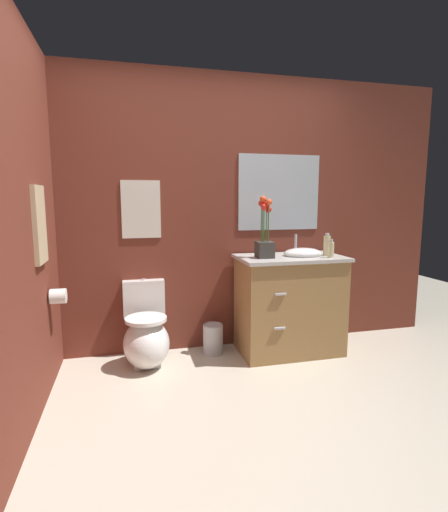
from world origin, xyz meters
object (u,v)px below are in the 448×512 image
at_px(flower_vase, 265,237).
at_px(toilet_paper_roll, 58,296).
at_px(hanging_towel, 39,225).
at_px(wall_poster, 141,209).
at_px(soap_bottle, 331,249).
at_px(wall_mirror, 279,193).
at_px(toilet, 146,337).
at_px(lotion_bottle, 327,245).
at_px(trash_bin, 213,339).
at_px(vanity_cabinet, 290,303).

distance_m(flower_vase, toilet_paper_roll, 1.71).
bearing_deg(hanging_towel, wall_poster, 43.49).
bearing_deg(soap_bottle, wall_mirror, 123.83).
bearing_deg(wall_mirror, soap_bottle, -56.17).
relative_size(toilet, lotion_bottle, 3.44).
distance_m(toilet, toilet_paper_roll, 0.79).
relative_size(lotion_bottle, toilet_paper_roll, 1.83).
distance_m(hanging_towel, toilet_paper_roll, 0.57).
height_order(toilet, trash_bin, toilet).
relative_size(soap_bottle, wall_poster, 0.32).
bearing_deg(soap_bottle, toilet, 173.25).
xyz_separation_m(vanity_cabinet, flower_vase, (-0.26, -0.03, 0.61)).
relative_size(lotion_bottle, trash_bin, 0.74).
relative_size(soap_bottle, toilet_paper_roll, 1.45).
relative_size(soap_bottle, hanging_towel, 0.31).
xyz_separation_m(flower_vase, trash_bin, (-0.43, 0.15, -0.93)).
bearing_deg(flower_vase, lotion_bottle, -0.23).
bearing_deg(lotion_bottle, toilet_paper_roll, -176.62).
bearing_deg(hanging_towel, soap_bottle, 4.96).
bearing_deg(soap_bottle, trash_bin, 164.29).
distance_m(trash_bin, wall_poster, 1.32).
relative_size(toilet, wall_mirror, 0.86).
bearing_deg(trash_bin, flower_vase, -19.55).
relative_size(wall_poster, toilet_paper_roll, 4.53).
bearing_deg(lotion_bottle, trash_bin, 171.40).
distance_m(toilet, flower_vase, 1.32).
xyz_separation_m(trash_bin, wall_poster, (-0.60, 0.18, 1.16)).
bearing_deg(flower_vase, trash_bin, 160.45).
xyz_separation_m(soap_bottle, toilet_paper_roll, (-2.22, -0.01, -0.28)).
bearing_deg(trash_bin, wall_poster, 163.46).
bearing_deg(toilet, lotion_bottle, -2.25).
distance_m(trash_bin, wall_mirror, 1.49).
relative_size(vanity_cabinet, soap_bottle, 6.67).
distance_m(flower_vase, hanging_towel, 1.75).
bearing_deg(toilet, wall_mirror, 11.81).
distance_m(soap_bottle, trash_bin, 1.31).
relative_size(soap_bottle, lotion_bottle, 0.80).
distance_m(toilet, soap_bottle, 1.75).
height_order(flower_vase, trash_bin, flower_vase).
bearing_deg(soap_bottle, flower_vase, 167.31).
bearing_deg(hanging_towel, trash_bin, 20.30).
height_order(toilet, wall_poster, wall_poster).
height_order(wall_poster, hanging_towel, wall_poster).
relative_size(toilet, wall_poster, 1.38).
height_order(flower_vase, wall_mirror, wall_mirror).
bearing_deg(flower_vase, vanity_cabinet, 7.63).
height_order(lotion_bottle, wall_mirror, wall_mirror).
height_order(vanity_cabinet, lotion_bottle, lotion_bottle).
distance_m(toilet, trash_bin, 0.61).
xyz_separation_m(toilet, wall_mirror, (1.28, 0.27, 1.21)).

